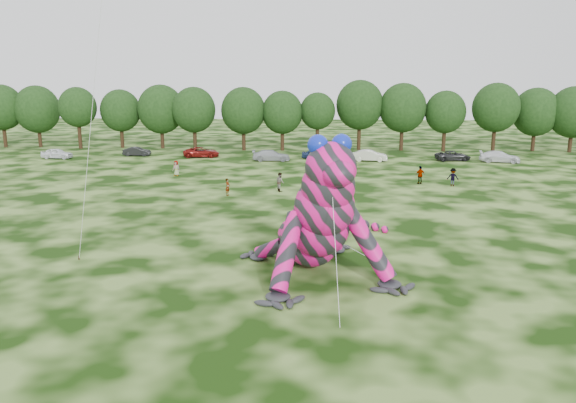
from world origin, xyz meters
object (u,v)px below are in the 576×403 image
Objects in this scene: tree_13 at (495,118)px; car_5 at (370,156)px; car_0 at (57,153)px; spectator_1 at (280,182)px; tree_15 at (573,119)px; spectator_5 at (315,204)px; tree_4 at (121,119)px; tree_10 at (360,115)px; tree_3 at (78,118)px; tree_6 at (194,119)px; car_3 at (271,155)px; tree_5 at (161,117)px; tree_14 at (535,120)px; tree_8 at (282,121)px; car_6 at (453,156)px; spectator_2 at (453,177)px; tree_1 at (3,116)px; tree_2 at (38,116)px; tree_9 at (317,122)px; tree_7 at (243,119)px; tree_12 at (445,121)px; car_2 at (202,152)px; inflatable_gecko at (306,197)px; car_4 at (316,154)px; car_7 at (500,157)px; spectator_3 at (420,175)px; spectator_0 at (228,187)px; spectator_4 at (176,168)px; tree_11 at (402,117)px.

tree_13 is 2.21× the size of car_5.
spectator_1 is at bearing -120.10° from car_0.
tree_15 is 55.19m from spectator_5.
tree_10 is (37.04, -0.13, 0.72)m from tree_4.
tree_6 reaches higher than tree_3.
tree_4 is at bearing 59.52° from car_3.
tree_5 reaches higher than tree_3.
tree_14 is 5.80× the size of spectator_5.
tree_15 is (42.69, 0.79, 0.35)m from tree_8.
spectator_2 reaches higher than car_6.
tree_1 is 5.29× the size of spectator_1.
tree_9 is at bearing -1.84° from tree_2.
tree_5 is 43.90m from car_6.
tree_5 is 0.93× the size of tree_10.
tree_6 is 38.10m from car_6.
tree_6 is 0.90× the size of tree_10.
tree_7 is at bearing 64.39° from car_6.
tree_12 is 36.19m from car_2.
spectator_2 is at bearing 40.44° from inflatable_gecko.
tree_10 is 2.67× the size of car_4.
tree_3 reaches higher than car_7.
car_5 is 0.99× the size of car_6.
tree_12 is at bearing -125.86° from spectator_3.
car_4 is (49.43, -9.85, -4.24)m from tree_1.
spectator_0 is at bearing -56.98° from tree_4.
car_7 is (23.97, -10.63, -3.60)m from tree_9.
spectator_1 reaches higher than car_4.
tree_7 reaches higher than car_0.
tree_12 reaches higher than spectator_1.
tree_6 is 1.90× the size of car_2.
car_4 is at bearing 7.64° from spectator_5.
spectator_0 is 20.36m from spectator_3.
spectator_2 is (29.84, -4.17, 0.07)m from spectator_4.
car_4 is (0.00, 43.49, -3.42)m from inflatable_gecko.
inflatable_gecko is 3.28× the size of car_3.
spectator_2 is (22.21, 6.11, 0.11)m from spectator_0.
tree_14 is 18.31m from car_6.
tree_9 is at bearing -70.60° from car_0.
tree_5 is 1.13× the size of tree_9.
tree_11 is at bearing 2.76° from tree_6.
tree_7 is at bearing -177.48° from tree_14.
spectator_3 is at bearing -134.32° from tree_15.
tree_1 is at bearing 60.36° from spectator_0.
tree_13 is at bearing -74.53° from car_3.
tree_15 is 56.87m from spectator_0.
tree_7 is (13.04, -1.63, -0.16)m from tree_5.
spectator_1 is (-22.14, -31.69, -3.56)m from tree_12.
tree_10 is at bearing 176.56° from tree_11.
tree_1 is 74.37m from car_7.
car_5 is at bearing -95.21° from car_4.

